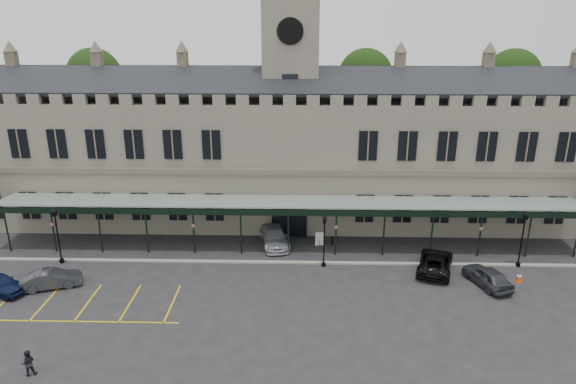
{
  "coord_description": "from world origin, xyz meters",
  "views": [
    {
      "loc": [
        0.98,
        -32.44,
        19.18
      ],
      "look_at": [
        0.0,
        6.0,
        6.0
      ],
      "focal_mm": 32.0,
      "sensor_mm": 36.0,
      "label": 1
    }
  ],
  "objects_px": {
    "traffic_cone": "(519,277)",
    "car_van": "(435,262)",
    "clock_tower": "(291,85)",
    "station_building": "(291,154)",
    "lamp_post_left": "(57,231)",
    "car_left_b": "(51,279)",
    "sign_board": "(319,239)",
    "lamp_post_mid": "(324,236)",
    "lamp_post_right": "(523,234)",
    "person_b": "(28,363)",
    "car_taxi": "(274,236)",
    "car_right_a": "(487,276)"
  },
  "relations": [
    {
      "from": "lamp_post_left",
      "to": "lamp_post_mid",
      "type": "bearing_deg",
      "value": -0.24
    },
    {
      "from": "clock_tower",
      "to": "lamp_post_left",
      "type": "distance_m",
      "value": 23.87
    },
    {
      "from": "station_building",
      "to": "traffic_cone",
      "type": "xyz_separation_m",
      "value": [
        17.68,
        -13.14,
        -6.08
      ]
    },
    {
      "from": "car_right_a",
      "to": "car_van",
      "type": "bearing_deg",
      "value": -54.37
    },
    {
      "from": "clock_tower",
      "to": "traffic_cone",
      "type": "relative_size",
      "value": 31.66
    },
    {
      "from": "car_right_a",
      "to": "clock_tower",
      "type": "bearing_deg",
      "value": -61.85
    },
    {
      "from": "lamp_post_right",
      "to": "person_b",
      "type": "distance_m",
      "value": 35.85
    },
    {
      "from": "lamp_post_mid",
      "to": "car_taxi",
      "type": "bearing_deg",
      "value": 135.6
    },
    {
      "from": "car_taxi",
      "to": "lamp_post_mid",
      "type": "bearing_deg",
      "value": -55.45
    },
    {
      "from": "lamp_post_right",
      "to": "car_taxi",
      "type": "distance_m",
      "value": 20.42
    },
    {
      "from": "car_van",
      "to": "lamp_post_left",
      "type": "bearing_deg",
      "value": 17.54
    },
    {
      "from": "traffic_cone",
      "to": "car_van",
      "type": "height_order",
      "value": "car_van"
    },
    {
      "from": "lamp_post_left",
      "to": "sign_board",
      "type": "bearing_deg",
      "value": 10.44
    },
    {
      "from": "clock_tower",
      "to": "car_van",
      "type": "distance_m",
      "value": 20.56
    },
    {
      "from": "lamp_post_left",
      "to": "lamp_post_right",
      "type": "xyz_separation_m",
      "value": [
        37.26,
        0.29,
        0.0
      ]
    },
    {
      "from": "traffic_cone",
      "to": "car_right_a",
      "type": "bearing_deg",
      "value": -168.24
    },
    {
      "from": "station_building",
      "to": "car_van",
      "type": "xyz_separation_m",
      "value": [
        11.76,
        -11.38,
        -5.72
      ]
    },
    {
      "from": "clock_tower",
      "to": "car_taxi",
      "type": "height_order",
      "value": "clock_tower"
    },
    {
      "from": "traffic_cone",
      "to": "car_right_a",
      "type": "xyz_separation_m",
      "value": [
        -2.62,
        -0.55,
        0.36
      ]
    },
    {
      "from": "sign_board",
      "to": "car_right_a",
      "type": "height_order",
      "value": "car_right_a"
    },
    {
      "from": "sign_board",
      "to": "lamp_post_left",
      "type": "bearing_deg",
      "value": -176.75
    },
    {
      "from": "station_building",
      "to": "traffic_cone",
      "type": "bearing_deg",
      "value": -36.62
    },
    {
      "from": "sign_board",
      "to": "car_left_b",
      "type": "xyz_separation_m",
      "value": [
        -20.19,
        -7.96,
        0.09
      ]
    },
    {
      "from": "station_building",
      "to": "car_right_a",
      "type": "height_order",
      "value": "station_building"
    },
    {
      "from": "car_left_b",
      "to": "sign_board",
      "type": "bearing_deg",
      "value": -88.75
    },
    {
      "from": "clock_tower",
      "to": "sign_board",
      "type": "relative_size",
      "value": 19.81
    },
    {
      "from": "car_taxi",
      "to": "car_van",
      "type": "relative_size",
      "value": 0.99
    },
    {
      "from": "clock_tower",
      "to": "car_taxi",
      "type": "distance_m",
      "value": 14.18
    },
    {
      "from": "lamp_post_right",
      "to": "lamp_post_mid",
      "type": "bearing_deg",
      "value": -178.61
    },
    {
      "from": "sign_board",
      "to": "car_van",
      "type": "relative_size",
      "value": 0.23
    },
    {
      "from": "lamp_post_mid",
      "to": "traffic_cone",
      "type": "relative_size",
      "value": 5.68
    },
    {
      "from": "sign_board",
      "to": "car_left_b",
      "type": "height_order",
      "value": "car_left_b"
    },
    {
      "from": "lamp_post_mid",
      "to": "car_left_b",
      "type": "height_order",
      "value": "lamp_post_mid"
    },
    {
      "from": "traffic_cone",
      "to": "car_taxi",
      "type": "relative_size",
      "value": 0.15
    },
    {
      "from": "station_building",
      "to": "car_left_b",
      "type": "xyz_separation_m",
      "value": [
        -17.5,
        -14.85,
        -5.77
      ]
    },
    {
      "from": "clock_tower",
      "to": "traffic_cone",
      "type": "distance_m",
      "value": 25.49
    },
    {
      "from": "traffic_cone",
      "to": "car_taxi",
      "type": "height_order",
      "value": "car_taxi"
    },
    {
      "from": "clock_tower",
      "to": "person_b",
      "type": "relative_size",
      "value": 15.75
    },
    {
      "from": "lamp_post_left",
      "to": "lamp_post_mid",
      "type": "height_order",
      "value": "lamp_post_left"
    },
    {
      "from": "clock_tower",
      "to": "person_b",
      "type": "xyz_separation_m",
      "value": [
        -14.22,
        -24.74,
        -12.32
      ]
    },
    {
      "from": "car_right_a",
      "to": "sign_board",
      "type": "bearing_deg",
      "value": -48.2
    },
    {
      "from": "sign_board",
      "to": "car_van",
      "type": "xyz_separation_m",
      "value": [
        9.07,
        -4.49,
        0.13
      ]
    },
    {
      "from": "lamp_post_mid",
      "to": "sign_board",
      "type": "distance_m",
      "value": 4.5
    },
    {
      "from": "lamp_post_mid",
      "to": "car_left_b",
      "type": "relative_size",
      "value": 1.05
    },
    {
      "from": "traffic_cone",
      "to": "car_taxi",
      "type": "xyz_separation_m",
      "value": [
        -18.98,
        6.36,
        0.39
      ]
    },
    {
      "from": "station_building",
      "to": "lamp_post_right",
      "type": "distance_m",
      "value": 21.72
    },
    {
      "from": "clock_tower",
      "to": "car_left_b",
      "type": "xyz_separation_m",
      "value": [
        -17.5,
        -14.94,
        -12.42
      ]
    },
    {
      "from": "car_van",
      "to": "person_b",
      "type": "height_order",
      "value": "person_b"
    },
    {
      "from": "lamp_post_mid",
      "to": "person_b",
      "type": "xyz_separation_m",
      "value": [
        -17.13,
        -13.76,
        -1.85
      ]
    },
    {
      "from": "traffic_cone",
      "to": "lamp_post_left",
      "type": "bearing_deg",
      "value": 176.32
    }
  ]
}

